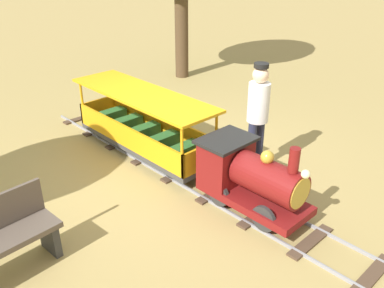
# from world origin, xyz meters

# --- Properties ---
(ground_plane) EXTENTS (60.00, 60.00, 0.00)m
(ground_plane) POSITION_xyz_m (0.00, 0.00, 0.00)
(ground_plane) COLOR #A38C51
(track) EXTENTS (0.74, 6.40, 0.04)m
(track) POSITION_xyz_m (0.00, 0.09, 0.02)
(track) COLOR gray
(track) RESTS_ON ground_plane
(locomotive) EXTENTS (0.70, 1.44, 1.03)m
(locomotive) POSITION_xyz_m (0.00, 1.30, 0.48)
(locomotive) COLOR maroon
(locomotive) RESTS_ON ground_plane
(passenger_car) EXTENTS (0.80, 2.70, 0.97)m
(passenger_car) POSITION_xyz_m (0.00, -0.81, 0.42)
(passenger_car) COLOR #3F3F3F
(passenger_car) RESTS_ON ground_plane
(conductor_person) EXTENTS (0.30, 0.30, 1.62)m
(conductor_person) POSITION_xyz_m (-0.81, 0.76, 0.96)
(conductor_person) COLOR #282D47
(conductor_person) RESTS_ON ground_plane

